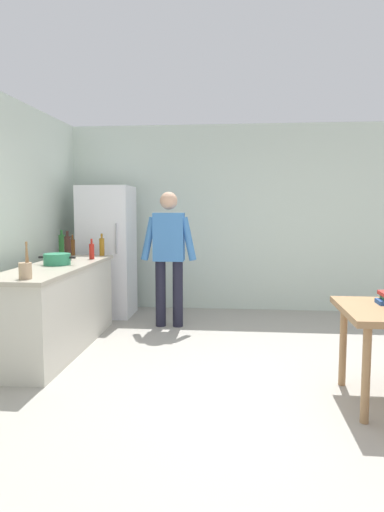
% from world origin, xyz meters
% --- Properties ---
extents(ground_plane, '(14.00, 14.00, 0.00)m').
position_xyz_m(ground_plane, '(0.00, 0.00, 0.00)').
color(ground_plane, '#9E998E').
extents(wall_back, '(6.40, 0.12, 2.70)m').
position_xyz_m(wall_back, '(0.00, 3.00, 1.35)').
color(wall_back, silver).
rests_on(wall_back, ground_plane).
extents(kitchen_counter, '(0.64, 2.20, 0.90)m').
position_xyz_m(kitchen_counter, '(-2.00, 0.80, 0.45)').
color(kitchen_counter, beige).
rests_on(kitchen_counter, ground_plane).
extents(refrigerator, '(0.70, 0.67, 1.80)m').
position_xyz_m(refrigerator, '(-1.90, 2.40, 0.90)').
color(refrigerator, white).
rests_on(refrigerator, ground_plane).
extents(person, '(0.70, 0.22, 1.70)m').
position_xyz_m(person, '(-0.95, 1.85, 0.98)').
color(person, '#1E1E2D').
rests_on(person, ground_plane).
extents(cooking_pot, '(0.40, 0.28, 0.12)m').
position_xyz_m(cooking_pot, '(-2.00, 0.85, 0.96)').
color(cooking_pot, '#2D845B').
rests_on(cooking_pot, kitchen_counter).
extents(utensil_jar, '(0.11, 0.11, 0.32)m').
position_xyz_m(utensil_jar, '(-1.90, -0.12, 0.98)').
color(utensil_jar, tan).
rests_on(utensil_jar, kitchen_counter).
extents(bottle_wine_dark, '(0.08, 0.08, 0.34)m').
position_xyz_m(bottle_wine_dark, '(-2.03, 1.24, 1.05)').
color(bottle_wine_dark, black).
rests_on(bottle_wine_dark, kitchen_counter).
extents(bottle_oil_amber, '(0.06, 0.06, 0.28)m').
position_xyz_m(bottle_oil_amber, '(-1.80, 1.81, 1.02)').
color(bottle_oil_amber, '#996619').
rests_on(bottle_oil_amber, kitchen_counter).
extents(bottle_beer_brown, '(0.06, 0.06, 0.26)m').
position_xyz_m(bottle_beer_brown, '(-2.19, 1.83, 1.01)').
color(bottle_beer_brown, '#5B3314').
rests_on(bottle_beer_brown, kitchen_counter).
extents(bottle_sauce_red, '(0.06, 0.06, 0.24)m').
position_xyz_m(bottle_sauce_red, '(-1.81, 1.42, 1.00)').
color(bottle_sauce_red, '#B22319').
rests_on(bottle_sauce_red, kitchen_counter).
extents(bottle_wine_green, '(0.08, 0.08, 0.34)m').
position_xyz_m(bottle_wine_green, '(-2.20, 1.50, 1.05)').
color(bottle_wine_green, '#1E5123').
rests_on(bottle_wine_green, kitchen_counter).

